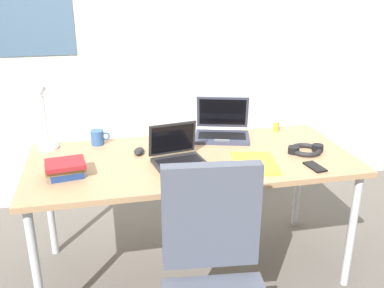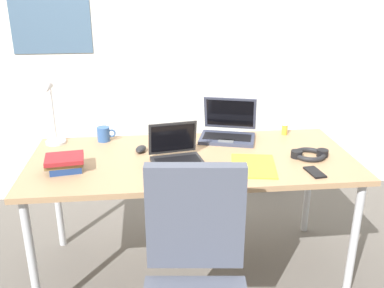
{
  "view_description": "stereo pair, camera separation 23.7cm",
  "coord_description": "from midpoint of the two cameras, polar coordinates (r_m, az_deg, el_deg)",
  "views": [
    {
      "loc": [
        -0.47,
        -2.16,
        1.67
      ],
      "look_at": [
        0.0,
        0.0,
        0.82
      ],
      "focal_mm": 40.11,
      "sensor_mm": 36.0,
      "label": 1
    },
    {
      "loc": [
        -0.23,
        -2.2,
        1.67
      ],
      "look_at": [
        0.0,
        0.0,
        0.82
      ],
      "focal_mm": 40.11,
      "sensor_mm": 36.0,
      "label": 2
    }
  ],
  "objects": [
    {
      "name": "ground_plane",
      "position": [
        2.77,
        -2.55,
        -16.11
      ],
      "size": [
        12.0,
        12.0,
        0.0
      ],
      "primitive_type": "plane",
      "color": "#56514C"
    },
    {
      "name": "wall_back",
      "position": [
        3.32,
        -6.29,
        14.47
      ],
      "size": [
        6.0,
        0.13,
        2.6
      ],
      "color": "silver",
      "rests_on": "ground_plane"
    },
    {
      "name": "desk",
      "position": [
        2.42,
        -2.8,
        -3.08
      ],
      "size": [
        1.8,
        0.8,
        0.74
      ],
      "color": "#9E7A56",
      "rests_on": "ground_plane"
    },
    {
      "name": "desk_lamp",
      "position": [
        2.6,
        -21.63,
        3.15
      ],
      "size": [
        0.12,
        0.18,
        0.4
      ],
      "color": "silver",
      "rests_on": "desk"
    },
    {
      "name": "laptop_back_right",
      "position": [
        2.7,
        1.53,
        1.93
      ],
      "size": [
        0.4,
        0.38,
        0.24
      ],
      "color": "#33384C",
      "rests_on": "desk"
    },
    {
      "name": "laptop_by_keyboard",
      "position": [
        2.33,
        -4.91,
        -1.51
      ],
      "size": [
        0.3,
        0.26,
        0.2
      ],
      "color": "#232326",
      "rests_on": "desk"
    },
    {
      "name": "computer_mouse",
      "position": [
        2.47,
        -9.8,
        -0.98
      ],
      "size": [
        0.08,
        0.11,
        0.03
      ],
      "primitive_type": "ellipsoid",
      "rotation": [
        0.0,
        0.0,
        -0.28
      ],
      "color": "black",
      "rests_on": "desk"
    },
    {
      "name": "cell_phone",
      "position": [
        2.33,
        13.25,
        -3.02
      ],
      "size": [
        0.08,
        0.14,
        0.01
      ],
      "primitive_type": "cube",
      "rotation": [
        0.0,
        0.0,
        0.13
      ],
      "color": "black",
      "rests_on": "desk"
    },
    {
      "name": "headphones",
      "position": [
        2.52,
        12.3,
        -0.8
      ],
      "size": [
        0.21,
        0.18,
        0.04
      ],
      "color": "black",
      "rests_on": "desk"
    },
    {
      "name": "pill_bottle",
      "position": [
        2.83,
        8.79,
        2.42
      ],
      "size": [
        0.04,
        0.04,
        0.08
      ],
      "color": "gold",
      "rests_on": "desk"
    },
    {
      "name": "book_stack",
      "position": [
        2.28,
        -19.38,
        -3.16
      ],
      "size": [
        0.21,
        0.18,
        0.08
      ],
      "color": "navy",
      "rests_on": "desk"
    },
    {
      "name": "paper_folder_back_right",
      "position": [
        2.32,
        5.46,
        -2.61
      ],
      "size": [
        0.28,
        0.35,
        0.01
      ],
      "primitive_type": "cube",
      "rotation": [
        0.0,
        0.0,
        -0.18
      ],
      "color": "gold",
      "rests_on": "desk"
    },
    {
      "name": "coffee_mug",
      "position": [
        2.66,
        -14.94,
        0.8
      ],
      "size": [
        0.11,
        0.08,
        0.09
      ],
      "color": "#2D518C",
      "rests_on": "desk"
    }
  ]
}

